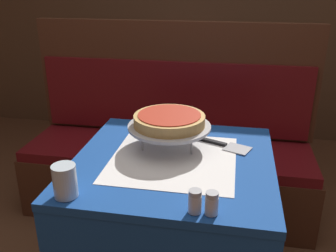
# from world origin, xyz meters

# --- Properties ---
(dining_table_front) EXTENTS (0.78, 0.78, 0.74)m
(dining_table_front) POSITION_xyz_m (0.00, 0.00, 0.63)
(dining_table_front) COLOR #194799
(dining_table_front) RESTS_ON ground_plane
(dining_table_rear) EXTENTS (0.65, 0.65, 0.75)m
(dining_table_rear) POSITION_xyz_m (-0.23, 1.70, 0.64)
(dining_table_rear) COLOR red
(dining_table_rear) RESTS_ON ground_plane
(booth_bench) EXTENTS (1.77, 0.53, 1.16)m
(booth_bench) POSITION_xyz_m (-0.16, 0.80, 0.33)
(booth_bench) COLOR #4C2819
(booth_bench) RESTS_ON ground_plane
(back_wall_panel) EXTENTS (6.00, 0.04, 2.40)m
(back_wall_panel) POSITION_xyz_m (0.00, 2.10, 1.20)
(back_wall_panel) COLOR brown
(back_wall_panel) RESTS_ON ground_plane
(pizza_pan_stand) EXTENTS (0.34, 0.34, 0.10)m
(pizza_pan_stand) POSITION_xyz_m (-0.04, 0.11, 0.83)
(pizza_pan_stand) COLOR #ADADB2
(pizza_pan_stand) RESTS_ON dining_table_front
(deep_dish_pizza) EXTENTS (0.29, 0.29, 0.05)m
(deep_dish_pizza) POSITION_xyz_m (-0.04, 0.11, 0.86)
(deep_dish_pizza) COLOR tan
(deep_dish_pizza) RESTS_ON pizza_pan_stand
(pizza_server) EXTENTS (0.30, 0.16, 0.01)m
(pizza_server) POSITION_xyz_m (0.17, 0.17, 0.75)
(pizza_server) COLOR #BCBCC1
(pizza_server) RESTS_ON dining_table_front
(water_glass_near) EXTENTS (0.08, 0.08, 0.11)m
(water_glass_near) POSITION_xyz_m (-0.30, -0.33, 0.80)
(water_glass_near) COLOR silver
(water_glass_near) RESTS_ON dining_table_front
(salt_shaker) EXTENTS (0.04, 0.04, 0.08)m
(salt_shaker) POSITION_xyz_m (0.12, -0.34, 0.78)
(salt_shaker) COLOR silver
(salt_shaker) RESTS_ON dining_table_front
(pepper_shaker) EXTENTS (0.04, 0.04, 0.07)m
(pepper_shaker) POSITION_xyz_m (0.17, -0.34, 0.78)
(pepper_shaker) COLOR silver
(pepper_shaker) RESTS_ON dining_table_front
(napkin_holder) EXTENTS (0.10, 0.05, 0.09)m
(napkin_holder) POSITION_xyz_m (-0.02, 0.35, 0.79)
(napkin_holder) COLOR #B2B2B7
(napkin_holder) RESTS_ON dining_table_front
(condiment_caddy) EXTENTS (0.12, 0.12, 0.16)m
(condiment_caddy) POSITION_xyz_m (-0.29, 1.63, 0.79)
(condiment_caddy) COLOR black
(condiment_caddy) RESTS_ON dining_table_rear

